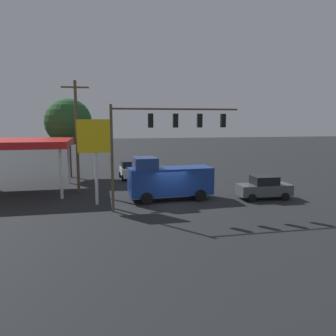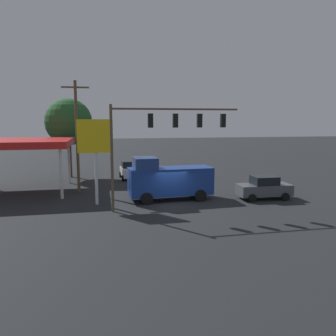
{
  "view_description": "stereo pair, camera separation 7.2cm",
  "coord_description": "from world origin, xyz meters",
  "px_view_note": "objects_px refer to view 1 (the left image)",
  "views": [
    {
      "loc": [
        5.41,
        24.26,
        6.44
      ],
      "look_at": [
        0.0,
        -2.0,
        2.6
      ],
      "focal_mm": 35.0,
      "sensor_mm": 36.0,
      "label": 1
    },
    {
      "loc": [
        5.34,
        24.27,
        6.44
      ],
      "look_at": [
        0.0,
        -2.0,
        2.6
      ],
      "focal_mm": 35.0,
      "sensor_mm": 36.0,
      "label": 2
    }
  ],
  "objects_px": {
    "sedan_far": "(264,188)",
    "hatchback_crossing": "(129,170)",
    "price_sign": "(95,141)",
    "delivery_truck": "(168,180)",
    "utility_pole": "(77,134)",
    "traffic_signal_assembly": "(163,130)",
    "street_tree": "(68,122)"
  },
  "relations": [
    {
      "from": "delivery_truck",
      "to": "street_tree",
      "type": "relative_size",
      "value": 0.77
    },
    {
      "from": "sedan_far",
      "to": "street_tree",
      "type": "relative_size",
      "value": 0.49
    },
    {
      "from": "delivery_truck",
      "to": "street_tree",
      "type": "xyz_separation_m",
      "value": [
        8.88,
        -13.24,
        4.65
      ]
    },
    {
      "from": "traffic_signal_assembly",
      "to": "sedan_far",
      "type": "height_order",
      "value": "traffic_signal_assembly"
    },
    {
      "from": "sedan_far",
      "to": "hatchback_crossing",
      "type": "height_order",
      "value": "hatchback_crossing"
    },
    {
      "from": "delivery_truck",
      "to": "sedan_far",
      "type": "xyz_separation_m",
      "value": [
        -7.92,
        1.23,
        -0.74
      ]
    },
    {
      "from": "hatchback_crossing",
      "to": "street_tree",
      "type": "height_order",
      "value": "street_tree"
    },
    {
      "from": "street_tree",
      "to": "price_sign",
      "type": "bearing_deg",
      "value": 103.01
    },
    {
      "from": "traffic_signal_assembly",
      "to": "utility_pole",
      "type": "height_order",
      "value": "utility_pole"
    },
    {
      "from": "utility_pole",
      "to": "street_tree",
      "type": "bearing_deg",
      "value": -80.29
    },
    {
      "from": "delivery_truck",
      "to": "street_tree",
      "type": "bearing_deg",
      "value": -59.23
    },
    {
      "from": "price_sign",
      "to": "hatchback_crossing",
      "type": "xyz_separation_m",
      "value": [
        -3.44,
        -11.25,
        -4.0
      ]
    },
    {
      "from": "price_sign",
      "to": "delivery_truck",
      "type": "xyz_separation_m",
      "value": [
        -5.74,
        -0.36,
        -3.25
      ]
    },
    {
      "from": "sedan_far",
      "to": "street_tree",
      "type": "height_order",
      "value": "street_tree"
    },
    {
      "from": "traffic_signal_assembly",
      "to": "price_sign",
      "type": "relative_size",
      "value": 1.42
    },
    {
      "from": "price_sign",
      "to": "delivery_truck",
      "type": "relative_size",
      "value": 0.95
    },
    {
      "from": "sedan_far",
      "to": "price_sign",
      "type": "bearing_deg",
      "value": -1.89
    },
    {
      "from": "delivery_truck",
      "to": "sedan_far",
      "type": "distance_m",
      "value": 8.05
    },
    {
      "from": "price_sign",
      "to": "street_tree",
      "type": "distance_m",
      "value": 14.03
    },
    {
      "from": "sedan_far",
      "to": "hatchback_crossing",
      "type": "xyz_separation_m",
      "value": [
        10.22,
        -12.13,
        -0.0
      ]
    },
    {
      "from": "street_tree",
      "to": "hatchback_crossing",
      "type": "bearing_deg",
      "value": 160.36
    },
    {
      "from": "traffic_signal_assembly",
      "to": "sedan_far",
      "type": "distance_m",
      "value": 10.18
    },
    {
      "from": "traffic_signal_assembly",
      "to": "street_tree",
      "type": "height_order",
      "value": "street_tree"
    },
    {
      "from": "price_sign",
      "to": "sedan_far",
      "type": "height_order",
      "value": "price_sign"
    },
    {
      "from": "sedan_far",
      "to": "hatchback_crossing",
      "type": "bearing_deg",
      "value": -48.12
    },
    {
      "from": "delivery_truck",
      "to": "traffic_signal_assembly",
      "type": "bearing_deg",
      "value": 68.22
    },
    {
      "from": "utility_pole",
      "to": "delivery_truck",
      "type": "relative_size",
      "value": 1.45
    },
    {
      "from": "traffic_signal_assembly",
      "to": "price_sign",
      "type": "xyz_separation_m",
      "value": [
        4.84,
        -2.32,
        -0.88
      ]
    },
    {
      "from": "sedan_far",
      "to": "hatchback_crossing",
      "type": "distance_m",
      "value": 15.86
    },
    {
      "from": "utility_pole",
      "to": "sedan_far",
      "type": "distance_m",
      "value": 16.98
    },
    {
      "from": "utility_pole",
      "to": "delivery_truck",
      "type": "xyz_separation_m",
      "value": [
        -7.41,
        4.63,
        -3.59
      ]
    },
    {
      "from": "traffic_signal_assembly",
      "to": "hatchback_crossing",
      "type": "height_order",
      "value": "traffic_signal_assembly"
    }
  ]
}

